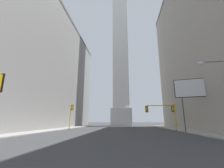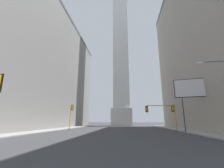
{
  "view_description": "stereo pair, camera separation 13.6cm",
  "coord_description": "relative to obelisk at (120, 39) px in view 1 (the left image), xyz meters",
  "views": [
    {
      "loc": [
        1.97,
        -2.79,
        1.89
      ],
      "look_at": [
        -1.31,
        31.2,
        10.3
      ],
      "focal_mm": 24.0,
      "sensor_mm": 36.0,
      "label": 1
    },
    {
      "loc": [
        2.11,
        -2.78,
        1.89
      ],
      "look_at": [
        -1.31,
        31.2,
        10.3
      ],
      "focal_mm": 24.0,
      "sensor_mm": 36.0,
      "label": 2
    }
  ],
  "objects": [
    {
      "name": "traffic_light_mid_right",
      "position": [
        9.5,
        -27.51,
        -32.9
      ],
      "size": [
        5.94,
        0.5,
        5.0
      ],
      "color": "orange",
      "rests_on": "ground_plane"
    },
    {
      "name": "traffic_light_mid_left",
      "position": [
        -11.13,
        -24.02,
        -32.98
      ],
      "size": [
        0.78,
        0.5,
        5.68
      ],
      "color": "orange",
      "rests_on": "ground_plane"
    },
    {
      "name": "obelisk",
      "position": [
        0.0,
        0.0,
        0.0
      ],
      "size": [
        7.77,
        7.77,
        76.61
      ],
      "color": "silver",
      "rests_on": "ground_plane"
    },
    {
      "name": "sidewalk_left",
      "position": [
        -14.05,
        -34.78,
        -36.66
      ],
      "size": [
        5.0,
        70.64,
        0.15
      ],
      "primitive_type": "cube",
      "color": "gray",
      "rests_on": "ground_plane"
    },
    {
      "name": "building_left",
      "position": [
        -24.33,
        -21.67,
        -19.87
      ],
      "size": [
        18.79,
        59.46,
        33.7
      ],
      "color": "gray",
      "rests_on": "ground_plane"
    },
    {
      "name": "billboard_sign",
      "position": [
        13.78,
        -32.73,
        -29.6
      ],
      "size": [
        6.74,
        1.67,
        8.96
      ],
      "color": "#3F3F42",
      "rests_on": "ground_plane"
    },
    {
      "name": "sidewalk_right",
      "position": [
        14.05,
        -34.78,
        -36.66
      ],
      "size": [
        5.0,
        70.64,
        0.15
      ],
      "primitive_type": "cube",
      "color": "gray",
      "rests_on": "ground_plane"
    }
  ]
}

